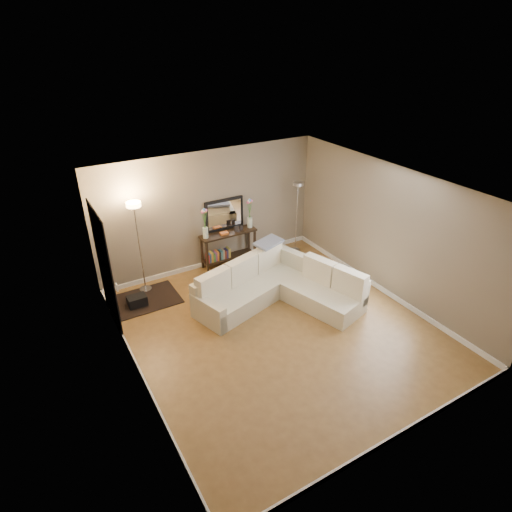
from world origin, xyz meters
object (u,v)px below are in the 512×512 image
console_table (226,247)px  floor_lamp_lit (137,230)px  floor_lamp_unlit (297,203)px  sectional_sofa (276,286)px

console_table → floor_lamp_lit: bearing=-177.0°
floor_lamp_unlit → console_table: bearing=172.9°
sectional_sofa → floor_lamp_unlit: floor_lamp_unlit is taller
floor_lamp_unlit → sectional_sofa: bearing=-135.2°
console_table → floor_lamp_unlit: 1.92m
console_table → floor_lamp_unlit: (1.75, -0.22, 0.77)m
sectional_sofa → console_table: 1.76m
floor_lamp_lit → floor_lamp_unlit: floor_lamp_lit is taller
sectional_sofa → floor_lamp_lit: bearing=142.0°
sectional_sofa → console_table: size_ratio=2.30×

